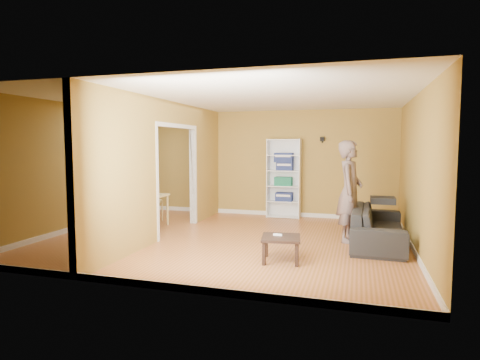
# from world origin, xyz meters

# --- Properties ---
(room_shell) EXTENTS (6.50, 6.50, 6.50)m
(room_shell) POSITION_xyz_m (0.00, 0.00, 1.30)
(room_shell) COLOR #B66B45
(room_shell) RESTS_ON ground
(partition) EXTENTS (0.22, 5.50, 2.60)m
(partition) POSITION_xyz_m (-1.20, 0.00, 1.30)
(partition) COLOR olive
(partition) RESTS_ON ground
(wall_speaker) EXTENTS (0.10, 0.10, 0.10)m
(wall_speaker) POSITION_xyz_m (1.50, 2.69, 1.90)
(wall_speaker) COLOR black
(wall_speaker) RESTS_ON room_shell
(sofa) EXTENTS (2.27, 1.03, 0.85)m
(sofa) POSITION_xyz_m (2.70, 0.43, 0.43)
(sofa) COLOR black
(sofa) RESTS_ON ground
(person) EXTENTS (0.86, 0.72, 2.16)m
(person) POSITION_xyz_m (2.20, 0.47, 1.08)
(person) COLOR slate
(person) RESTS_ON ground
(bookshelf) EXTENTS (0.80, 0.35, 1.90)m
(bookshelf) POSITION_xyz_m (0.61, 2.60, 0.95)
(bookshelf) COLOR white
(bookshelf) RESTS_ON ground
(paper_box_navy_a) EXTENTS (0.40, 0.26, 0.21)m
(paper_box_navy_a) POSITION_xyz_m (0.62, 2.56, 0.51)
(paper_box_navy_a) COLOR navy
(paper_box_navy_a) RESTS_ON bookshelf
(paper_box_teal) EXTENTS (0.41, 0.27, 0.21)m
(paper_box_teal) POSITION_xyz_m (0.60, 2.56, 0.88)
(paper_box_teal) COLOR #227464
(paper_box_teal) RESTS_ON bookshelf
(paper_box_navy_b) EXTENTS (0.39, 0.25, 0.20)m
(paper_box_navy_b) POSITION_xyz_m (0.63, 2.56, 1.25)
(paper_box_navy_b) COLOR #1A1B4E
(paper_box_navy_b) RESTS_ON bookshelf
(paper_box_navy_c) EXTENTS (0.44, 0.28, 0.22)m
(paper_box_navy_c) POSITION_xyz_m (0.61, 2.56, 1.48)
(paper_box_navy_c) COLOR navy
(paper_box_navy_c) RESTS_ON bookshelf
(coffee_table) EXTENTS (0.57, 0.57, 0.38)m
(coffee_table) POSITION_xyz_m (1.24, -1.14, 0.32)
(coffee_table) COLOR black
(coffee_table) RESTS_ON ground
(game_controller) EXTENTS (0.13, 0.04, 0.03)m
(game_controller) POSITION_xyz_m (1.18, -1.08, 0.39)
(game_controller) COLOR white
(game_controller) RESTS_ON coffee_table
(dining_table) EXTENTS (1.11, 0.74, 0.69)m
(dining_table) POSITION_xyz_m (-2.19, 0.59, 0.62)
(dining_table) COLOR #DBC575
(dining_table) RESTS_ON ground
(chair_left) EXTENTS (0.63, 0.63, 1.05)m
(chair_left) POSITION_xyz_m (-2.92, 0.53, 0.52)
(chair_left) COLOR tan
(chair_left) RESTS_ON ground
(chair_near) EXTENTS (0.48, 0.48, 1.02)m
(chair_near) POSITION_xyz_m (-2.10, 0.07, 0.51)
(chair_near) COLOR #D5BE80
(chair_near) RESTS_ON ground
(chair_far) EXTENTS (0.52, 0.52, 1.00)m
(chair_far) POSITION_xyz_m (-2.21, 1.20, 0.50)
(chair_far) COLOR tan
(chair_far) RESTS_ON ground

